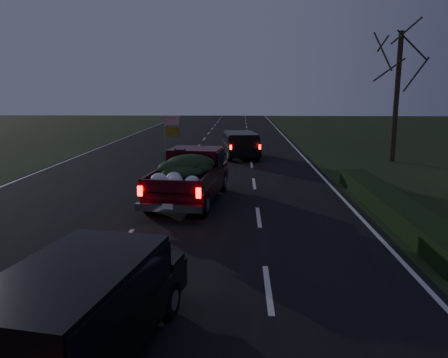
# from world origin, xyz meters

# --- Properties ---
(ground) EXTENTS (120.00, 120.00, 0.00)m
(ground) POSITION_xyz_m (0.00, 0.00, 0.00)
(ground) COLOR black
(ground) RESTS_ON ground
(road_asphalt) EXTENTS (14.00, 120.00, 0.02)m
(road_asphalt) POSITION_xyz_m (0.00, 0.00, 0.01)
(road_asphalt) COLOR black
(road_asphalt) RESTS_ON ground
(hedge_row) EXTENTS (1.00, 10.00, 0.60)m
(hedge_row) POSITION_xyz_m (7.80, 3.00, 0.30)
(hedge_row) COLOR black
(hedge_row) RESTS_ON ground
(bare_tree_far) EXTENTS (3.60, 3.60, 7.00)m
(bare_tree_far) POSITION_xyz_m (11.50, 14.00, 5.23)
(bare_tree_far) COLOR black
(bare_tree_far) RESTS_ON ground
(pickup_truck) EXTENTS (2.55, 5.34, 2.70)m
(pickup_truck) POSITION_xyz_m (1.25, 4.52, 1.01)
(pickup_truck) COLOR #3B0810
(pickup_truck) RESTS_ON ground
(lead_suv) EXTENTS (2.32, 4.43, 1.22)m
(lead_suv) POSITION_xyz_m (3.00, 14.88, 0.92)
(lead_suv) COLOR black
(lead_suv) RESTS_ON ground
(rear_suv) EXTENTS (2.49, 4.49, 1.22)m
(rear_suv) POSITION_xyz_m (0.78, -5.00, 0.92)
(rear_suv) COLOR black
(rear_suv) RESTS_ON ground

